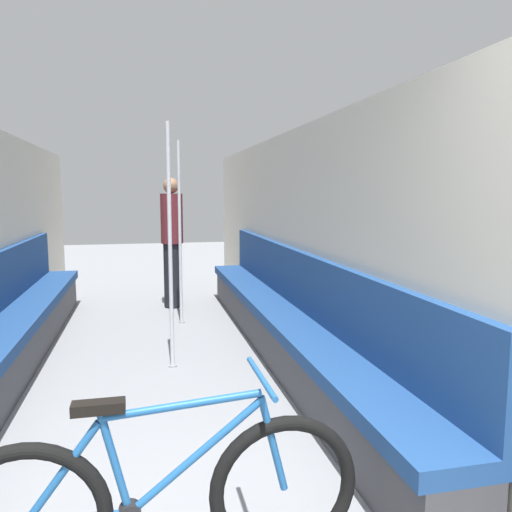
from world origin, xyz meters
The scene contains 7 objects.
wall_right centered at (1.48, 3.40, 1.10)m, with size 0.10×10.01×2.21m, color beige.
bench_seat_row_left centered at (-1.24, 3.63, 0.33)m, with size 0.45×5.73×1.02m.
bench_seat_row_right centered at (1.24, 3.63, 0.33)m, with size 0.45×5.73×1.02m.
bicycle centered at (-0.01, 1.01, 0.34)m, with size 1.67×0.46×0.84m.
grab_pole_near centered at (0.17, 3.56, 1.06)m, with size 0.08×0.08×2.19m.
grab_pole_far centered at (0.37, 5.10, 1.06)m, with size 0.08×0.08×2.19m.
passenger_standing centered at (0.33, 5.98, 0.92)m, with size 0.30×0.30×1.77m.
Camera 1 is at (-0.05, -0.89, 1.57)m, focal length 35.00 mm.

